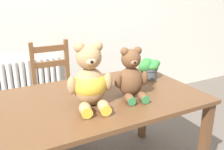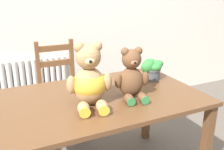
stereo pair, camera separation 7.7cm
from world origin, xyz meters
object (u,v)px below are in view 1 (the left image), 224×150
teddy_bear_right (131,76)px  potted_plant (149,68)px  teddy_bear_left (90,81)px  wooden_chair_behind (56,93)px

teddy_bear_right → potted_plant: bearing=-132.1°
teddy_bear_right → potted_plant: size_ratio=1.76×
teddy_bear_left → potted_plant: size_ratio=2.08×
wooden_chair_behind → teddy_bear_right: bearing=105.6°
teddy_bear_left → teddy_bear_right: teddy_bear_left is taller
wooden_chair_behind → potted_plant: wooden_chair_behind is taller
wooden_chair_behind → potted_plant: size_ratio=4.85×
teddy_bear_left → wooden_chair_behind: bearing=-80.3°
teddy_bear_left → teddy_bear_right: 0.31m
teddy_bear_left → potted_plant: teddy_bear_left is taller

